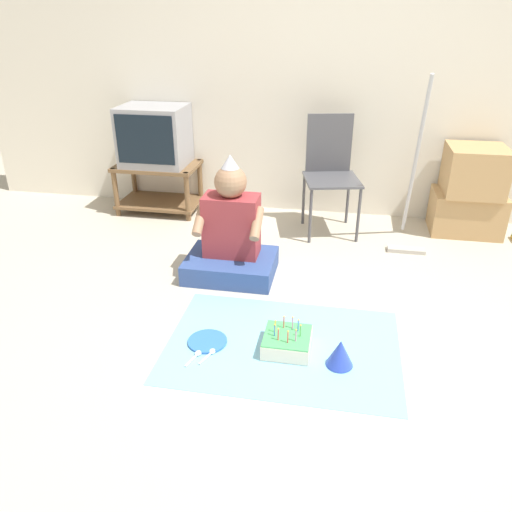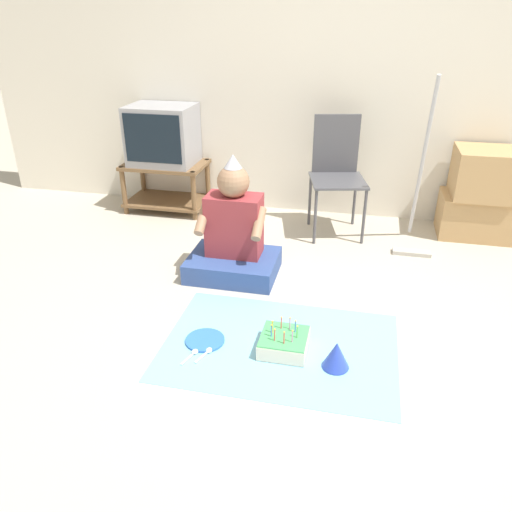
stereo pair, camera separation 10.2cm
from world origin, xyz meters
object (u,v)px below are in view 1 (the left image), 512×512
Objects in this scene: cardboard_box_stack at (470,192)px; dust_mop at (412,199)px; tv at (155,136)px; party_hat_blue at (340,353)px; paper_plate at (207,341)px; folding_chair at (330,167)px; person_seated at (231,239)px; birthday_cake at (287,342)px.

dust_mop reaches higher than cardboard_box_stack.
party_hat_blue is (1.69, -1.96, -0.60)m from tv.
folding_chair is at bearing 72.33° from paper_plate.
folding_chair is 1.14m from cardboard_box_stack.
dust_mop is 8.67× the size of party_hat_blue.
party_hat_blue is (0.78, -0.89, -0.18)m from person_seated.
tv is 2.52× the size of paper_plate.
folding_chair is 0.69m from dust_mop.
dust_mop is at bearing -10.36° from tv.
tv reaches higher than person_seated.
person_seated is at bearing 93.41° from paper_plate.
tv is 2.67m from cardboard_box_stack.
cardboard_box_stack reaches higher than paper_plate.
folding_chair is 1.14m from person_seated.
tv is 0.66× the size of person_seated.
cardboard_box_stack is at bearing 37.02° from dust_mop.
tv is 2.66m from party_hat_blue.
person_seated is at bearing -150.98° from dust_mop.
person_seated is 0.96m from birthday_cake.
cardboard_box_stack is (2.65, -0.02, -0.34)m from tv.
person_seated reaches higher than paper_plate.
cardboard_box_stack is at bearing 31.46° from person_seated.
tv is at bearing 130.76° from party_hat_blue.
party_hat_blue is (0.28, -0.08, 0.03)m from birthday_cake.
cardboard_box_stack is at bearing 6.46° from folding_chair.
birthday_cake is at bearing 2.48° from paper_plate.
folding_chair is 4.22× the size of paper_plate.
cardboard_box_stack is 2.54m from paper_plate.
party_hat_blue is at bearing -116.12° from cardboard_box_stack.
dust_mop is at bearing 29.02° from person_seated.
tv is at bearing 130.38° from person_seated.
paper_plate is (0.05, -0.82, -0.25)m from person_seated.
dust_mop is 1.95m from paper_plate.
birthday_cake is at bearing 163.58° from party_hat_blue.
birthday_cake reaches higher than party_hat_blue.
tv is 0.78× the size of cardboard_box_stack.
person_seated is 3.32× the size of birthday_cake.
person_seated reaches higher than party_hat_blue.
paper_plate is at bearing -86.59° from person_seated.
dust_mop is (2.15, -0.39, -0.30)m from tv.
cardboard_box_stack is 0.55× the size of dust_mop.
dust_mop is at bearing 63.45° from birthday_cake.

